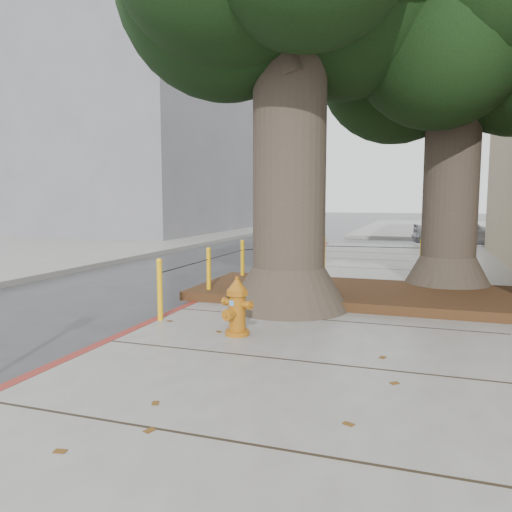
# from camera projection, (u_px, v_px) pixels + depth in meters

# --- Properties ---
(ground) EXTENTS (140.00, 140.00, 0.00)m
(ground) POSITION_uv_depth(u_px,v_px,m) (253.00, 369.00, 5.82)
(ground) COLOR #28282B
(ground) RESTS_ON ground
(sidewalk_far) EXTENTS (16.00, 20.00, 0.15)m
(sidewalk_far) POSITION_uv_depth(u_px,v_px,m) (492.00, 229.00, 32.15)
(sidewalk_far) COLOR slate
(sidewalk_far) RESTS_ON ground
(sidewalk_opposite) EXTENTS (14.00, 60.00, 0.15)m
(sidewalk_opposite) POSITION_uv_depth(u_px,v_px,m) (1.00, 247.00, 19.68)
(sidewalk_opposite) COLOR slate
(sidewalk_opposite) RESTS_ON ground
(curb_red) EXTENTS (0.14, 26.00, 0.16)m
(curb_red) POSITION_uv_depth(u_px,v_px,m) (192.00, 307.00, 8.81)
(curb_red) COLOR maroon
(curb_red) RESTS_ON ground
(planter_bed) EXTENTS (6.40, 2.60, 0.16)m
(planter_bed) POSITION_uv_depth(u_px,v_px,m) (368.00, 294.00, 9.18)
(planter_bed) COLOR black
(planter_bed) RESTS_ON sidewalk_main
(building_far_grey) EXTENTS (12.00, 16.00, 12.00)m
(building_far_grey) POSITION_uv_depth(u_px,v_px,m) (139.00, 133.00, 30.63)
(building_far_grey) COLOR slate
(building_far_grey) RESTS_ON ground
(building_far_white) EXTENTS (12.00, 18.00, 15.00)m
(building_far_white) POSITION_uv_depth(u_px,v_px,m) (240.00, 147.00, 52.74)
(building_far_white) COLOR silver
(building_far_white) RESTS_ON ground
(tree_far) EXTENTS (4.50, 3.80, 7.17)m
(tree_far) POSITION_uv_depth(u_px,v_px,m) (476.00, 37.00, 9.43)
(tree_far) COLOR #4C3F33
(tree_far) RESTS_ON sidewalk_main
(bollard_ring) EXTENTS (3.79, 5.39, 0.95)m
(bollard_ring) POSITION_uv_depth(u_px,v_px,m) (283.00, 264.00, 10.14)
(bollard_ring) COLOR #FCB70E
(bollard_ring) RESTS_ON sidewalk_main
(fire_hydrant) EXTENTS (0.42, 0.42, 0.79)m
(fire_hydrant) POSITION_uv_depth(u_px,v_px,m) (237.00, 307.00, 6.67)
(fire_hydrant) COLOR #B06312
(fire_hydrant) RESTS_ON sidewalk_main
(car_silver) EXTENTS (4.02, 2.05, 1.31)m
(car_silver) POSITION_uv_depth(u_px,v_px,m) (461.00, 231.00, 20.80)
(car_silver) COLOR #ABABB0
(car_silver) RESTS_ON ground
(car_dark) EXTENTS (1.94, 3.91, 1.09)m
(car_dark) POSITION_uv_depth(u_px,v_px,m) (195.00, 225.00, 27.66)
(car_dark) COLOR black
(car_dark) RESTS_ON ground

